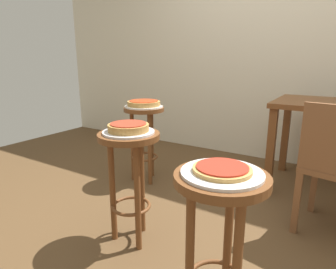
{
  "coord_description": "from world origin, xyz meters",
  "views": [
    {
      "loc": [
        0.7,
        -1.61,
        1.09
      ],
      "look_at": [
        -0.27,
        -0.07,
        0.62
      ],
      "focal_mm": 30.91,
      "sensor_mm": 36.0,
      "label": 1
    }
  ],
  "objects": [
    {
      "name": "serving_plate_middle",
      "position": [
        -0.33,
        -0.38,
        0.69
      ],
      "size": [
        0.3,
        0.3,
        0.01
      ],
      "primitive_type": "cylinder",
      "color": "silver",
      "rests_on": "stool_middle"
    },
    {
      "name": "serving_plate_foreground",
      "position": [
        0.35,
        -0.67,
        0.69
      ],
      "size": [
        0.3,
        0.3,
        0.01
      ],
      "primitive_type": "cylinder",
      "color": "silver",
      "rests_on": "stool_foreground"
    },
    {
      "name": "ground_plane",
      "position": [
        0.0,
        0.0,
        0.0
      ],
      "size": [
        6.0,
        6.0,
        0.0
      ],
      "primitive_type": "plane",
      "color": "brown"
    },
    {
      "name": "pizza_middle",
      "position": [
        -0.33,
        -0.38,
        0.72
      ],
      "size": [
        0.23,
        0.23,
        0.05
      ],
      "color": "#B78442",
      "rests_on": "serving_plate_middle"
    },
    {
      "name": "pizza_leftside",
      "position": [
        -0.81,
        0.4,
        0.72
      ],
      "size": [
        0.28,
        0.28,
        0.05
      ],
      "color": "tan",
      "rests_on": "serving_plate_leftside"
    },
    {
      "name": "serving_plate_leftside",
      "position": [
        -0.81,
        0.4,
        0.69
      ],
      "size": [
        0.33,
        0.33,
        0.01
      ],
      "primitive_type": "cylinder",
      "color": "silver",
      "rests_on": "stool_leftside"
    },
    {
      "name": "stool_leftside",
      "position": [
        -0.81,
        0.4,
        0.5
      ],
      "size": [
        0.35,
        0.35,
        0.68
      ],
      "color": "brown",
      "rests_on": "ground_plane"
    },
    {
      "name": "pizza_foreground",
      "position": [
        0.35,
        -0.67,
        0.71
      ],
      "size": [
        0.22,
        0.22,
        0.02
      ],
      "color": "tan",
      "rests_on": "serving_plate_foreground"
    },
    {
      "name": "stool_middle",
      "position": [
        -0.33,
        -0.38,
        0.5
      ],
      "size": [
        0.35,
        0.35,
        0.68
      ],
      "color": "brown",
      "rests_on": "ground_plane"
    },
    {
      "name": "stool_foreground",
      "position": [
        0.35,
        -0.67,
        0.5
      ],
      "size": [
        0.35,
        0.35,
        0.68
      ],
      "color": "brown",
      "rests_on": "ground_plane"
    },
    {
      "name": "back_wall",
      "position": [
        0.0,
        1.65,
        1.5
      ],
      "size": [
        6.0,
        0.1,
        3.0
      ],
      "primitive_type": "cube",
      "color": "beige",
      "rests_on": "ground_plane"
    }
  ]
}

